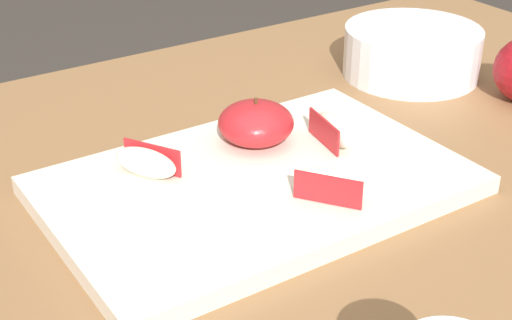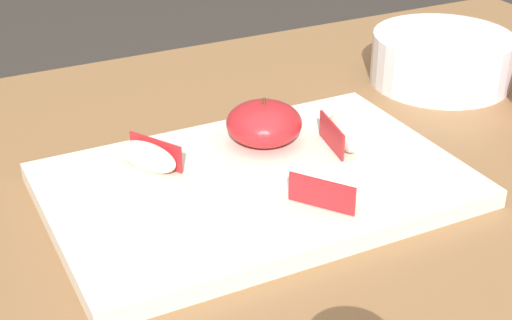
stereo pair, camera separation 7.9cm
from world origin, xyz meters
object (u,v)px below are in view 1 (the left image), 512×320
(apple_wedge_right, at_px, (331,184))
(ceramic_fruit_bowl, at_px, (412,50))
(apple_wedge_left, at_px, (146,162))
(apple_half_skin_up, at_px, (256,123))
(apple_wedge_front, at_px, (333,130))
(cutting_board, at_px, (256,185))

(apple_wedge_right, bearing_deg, ceramic_fruit_bowl, 35.29)
(apple_wedge_left, bearing_deg, apple_half_skin_up, 1.33)
(apple_wedge_front, distance_m, apple_wedge_left, 0.22)
(apple_wedge_front, bearing_deg, apple_wedge_right, -129.27)
(cutting_board, distance_m, apple_wedge_front, 0.12)
(apple_wedge_right, distance_m, apple_wedge_left, 0.19)
(apple_wedge_right, xyz_separation_m, ceramic_fruit_bowl, (0.33, 0.23, 0.00))
(cutting_board, height_order, apple_wedge_left, apple_wedge_left)
(apple_half_skin_up, bearing_deg, cutting_board, -123.17)
(cutting_board, height_order, apple_wedge_front, apple_wedge_front)
(cutting_board, relative_size, apple_wedge_front, 5.66)
(cutting_board, height_order, ceramic_fruit_bowl, ceramic_fruit_bowl)
(cutting_board, bearing_deg, apple_half_skin_up, 56.83)
(apple_wedge_front, relative_size, apple_wedge_left, 1.01)
(apple_wedge_left, height_order, ceramic_fruit_bowl, ceramic_fruit_bowl)
(apple_wedge_front, bearing_deg, cutting_board, -170.96)
(apple_wedge_right, relative_size, apple_wedge_front, 0.96)
(apple_half_skin_up, distance_m, apple_wedge_right, 0.14)
(apple_half_skin_up, xyz_separation_m, ceramic_fruit_bowl, (0.32, 0.09, -0.01))
(apple_half_skin_up, bearing_deg, apple_wedge_front, -34.25)
(apple_half_skin_up, distance_m, apple_wedge_front, 0.09)
(apple_wedge_right, bearing_deg, apple_wedge_front, 50.73)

